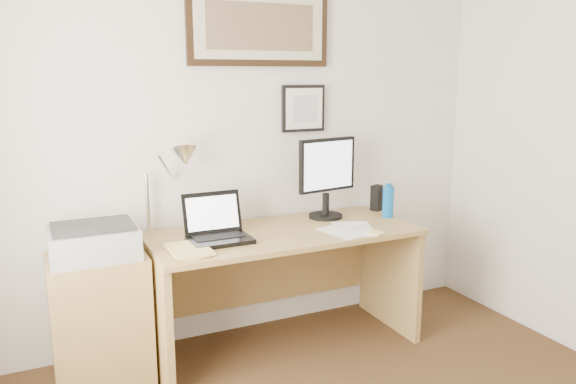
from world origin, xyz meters
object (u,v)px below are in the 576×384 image
laptop (217,230)px  desk (278,264)px  side_cabinet (101,320)px  water_bottle (388,202)px  lcd_monitor (327,174)px  printer (94,242)px  book (170,253)px

laptop → desk: bearing=12.3°
side_cabinet → water_bottle: (1.82, -0.04, 0.49)m
water_bottle → lcd_monitor: (-0.37, 0.16, 0.19)m
side_cabinet → water_bottle: size_ratio=3.54×
lcd_monitor → desk: bearing=-168.1°
desk → lcd_monitor: bearing=11.9°
laptop → printer: size_ratio=0.77×
water_bottle → printer: water_bottle is taller
side_cabinet → laptop: (0.65, -0.06, 0.44)m
water_bottle → printer: (-1.83, 0.01, -0.03)m
water_bottle → printer: 1.83m
water_bottle → printer: size_ratio=0.47×
side_cabinet → laptop: laptop is taller
book → printer: 0.40m
laptop → printer: bearing=177.8°
side_cabinet → lcd_monitor: size_ratio=1.40×
laptop → side_cabinet: bearing=175.1°
book → water_bottle: bearing=6.4°
side_cabinet → book: book is taller
water_bottle → book: size_ratio=0.73×
book → lcd_monitor: bearing=16.2°
desk → printer: (-1.08, -0.07, 0.30)m
side_cabinet → book: (0.35, -0.20, 0.40)m
desk → water_bottle: bearing=-5.7°
book → desk: (0.72, 0.24, -0.25)m
water_bottle → laptop: size_ratio=0.61×
side_cabinet → desk: size_ratio=0.46×
water_bottle → lcd_monitor: size_ratio=0.40×
laptop → printer: (-0.66, 0.03, 0.01)m
side_cabinet → water_bottle: water_bottle is taller
side_cabinet → book: bearing=-30.6°
book → desk: 0.80m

